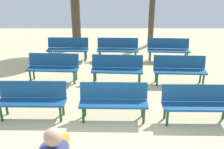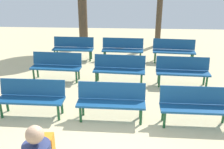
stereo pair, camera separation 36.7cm
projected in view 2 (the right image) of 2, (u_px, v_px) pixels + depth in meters
bench_r0_c0 at (32, 96)px, 6.19m from camera, size 1.61×0.51×0.87m
bench_r0_c1 at (111, 99)px, 6.02m from camera, size 1.61×0.51×0.87m
bench_r0_c2 at (195, 104)px, 5.80m from camera, size 1.61×0.51×0.87m
bench_r1_c0 at (56, 65)px, 8.24m from camera, size 1.62×0.57×0.87m
bench_r1_c1 at (119, 68)px, 7.99m from camera, size 1.63×0.58×0.87m
bench_r1_c2 at (183, 70)px, 7.82m from camera, size 1.62×0.56×0.87m
bench_r2_c0 at (73, 47)px, 10.17m from camera, size 1.61×0.52×0.87m
bench_r2_c1 at (123, 48)px, 10.02m from camera, size 1.62×0.54×0.87m
bench_r2_c2 at (174, 49)px, 9.86m from camera, size 1.63×0.60×0.87m
tree_0 at (160, 7)px, 11.54m from camera, size 0.26×0.26×3.59m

